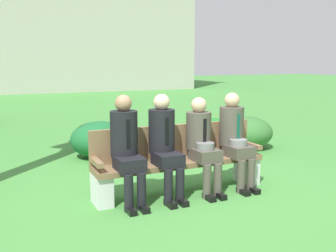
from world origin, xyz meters
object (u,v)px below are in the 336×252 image
object	(u,v)px
shrub_near_bench	(213,135)
shrub_far_lawn	(99,139)
seated_man_rightmost	(235,135)
seated_man_centerleft	(164,141)
seated_man_leftmost	(126,144)
seated_man_centerright	(202,140)
shrub_mid_lawn	(247,133)
park_bench	(179,160)

from	to	relation	value
shrub_near_bench	shrub_far_lawn	bearing A→B (deg)	167.11
seated_man_rightmost	shrub_near_bench	world-z (taller)	seated_man_rightmost
seated_man_centerleft	shrub_near_bench	xyz separation A→B (m)	(1.94, 1.98, -0.42)
seated_man_leftmost	seated_man_centerright	xyz separation A→B (m)	(1.06, -0.01, -0.04)
shrub_far_lawn	seated_man_rightmost	bearing A→B (deg)	-62.73
shrub_near_bench	shrub_mid_lawn	size ratio (longest dim) A/B	1.00
park_bench	shrub_near_bench	xyz separation A→B (m)	(1.67, 1.86, -0.11)
seated_man_centerright	shrub_mid_lawn	size ratio (longest dim) A/B	1.22
seated_man_leftmost	seated_man_centerleft	distance (m)	0.51
seated_man_leftmost	park_bench	bearing A→B (deg)	9.16
seated_man_centerleft	seated_man_rightmost	xyz separation A→B (m)	(1.07, -0.01, -0.01)
seated_man_centerleft	shrub_mid_lawn	size ratio (longest dim) A/B	1.28
shrub_far_lawn	seated_man_leftmost	bearing A→B (deg)	-97.08
seated_man_leftmost	seated_man_centerleft	world-z (taller)	seated_man_leftmost
shrub_mid_lawn	seated_man_centerright	bearing A→B (deg)	-138.20
seated_man_centerright	seated_man_rightmost	size ratio (longest dim) A/B	0.97
seated_man_centerleft	seated_man_rightmost	distance (m)	1.07
seated_man_centerleft	seated_man_centerright	distance (m)	0.55
seated_man_centerright	shrub_mid_lawn	world-z (taller)	seated_man_centerright
park_bench	seated_man_centerleft	xyz separation A→B (m)	(-0.27, -0.13, 0.31)
seated_man_centerright	shrub_far_lawn	bearing A→B (deg)	106.80
shrub_mid_lawn	shrub_far_lawn	size ratio (longest dim) A/B	0.98
seated_man_leftmost	shrub_near_bench	bearing A→B (deg)	38.97
seated_man_centerright	seated_man_rightmost	world-z (taller)	seated_man_rightmost
park_bench	seated_man_centerleft	distance (m)	0.43
seated_man_leftmost	seated_man_rightmost	distance (m)	1.59
seated_man_rightmost	shrub_near_bench	xyz separation A→B (m)	(0.86, 1.99, -0.41)
shrub_near_bench	seated_man_centerleft	bearing A→B (deg)	-134.36
park_bench	shrub_far_lawn	bearing A→B (deg)	101.33
seated_man_centerleft	shrub_mid_lawn	world-z (taller)	seated_man_centerleft
seated_man_leftmost	seated_man_centerright	size ratio (longest dim) A/B	1.06
shrub_mid_lawn	seated_man_centerleft	bearing A→B (deg)	-144.62
seated_man_rightmost	shrub_near_bench	bearing A→B (deg)	66.53
seated_man_leftmost	seated_man_centerleft	xyz separation A→B (m)	(0.51, -0.00, -0.00)
shrub_near_bench	shrub_far_lawn	size ratio (longest dim) A/B	0.98
seated_man_leftmost	shrub_near_bench	size ratio (longest dim) A/B	1.29
seated_man_leftmost	seated_man_rightmost	bearing A→B (deg)	-0.30
park_bench	shrub_near_bench	distance (m)	2.50
seated_man_centerright	seated_man_centerleft	bearing A→B (deg)	178.75
park_bench	seated_man_rightmost	bearing A→B (deg)	-9.38
park_bench	seated_man_centerleft	size ratio (longest dim) A/B	1.76
seated_man_centerright	shrub_far_lawn	world-z (taller)	seated_man_centerright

